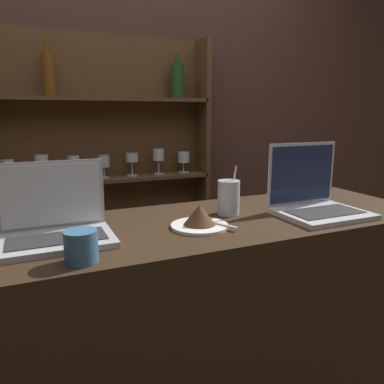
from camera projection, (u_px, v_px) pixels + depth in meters
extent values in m
cube|color=black|center=(195.00, 346.00, 1.39)|extent=(1.79, 0.56, 0.96)
cube|color=#4C3328|center=(119.00, 109.00, 2.17)|extent=(7.00, 0.06, 2.70)
cube|color=brown|center=(202.00, 186.00, 2.35)|extent=(0.03, 0.18, 1.75)
cube|color=brown|center=(103.00, 192.00, 2.19)|extent=(1.24, 0.02, 1.75)
cube|color=brown|center=(108.00, 253.00, 2.19)|extent=(1.20, 0.18, 0.02)
cube|color=brown|center=(105.00, 180.00, 2.10)|extent=(1.20, 0.18, 0.02)
cube|color=brown|center=(101.00, 99.00, 2.01)|extent=(1.20, 0.18, 0.02)
cylinder|color=silver|center=(9.00, 184.00, 1.90)|extent=(0.06, 0.06, 0.01)
cylinder|color=silver|center=(9.00, 177.00, 1.90)|extent=(0.01, 0.01, 0.06)
cylinder|color=silver|center=(7.00, 165.00, 1.88)|extent=(0.06, 0.06, 0.05)
cylinder|color=silver|center=(43.00, 181.00, 1.97)|extent=(0.06, 0.06, 0.01)
cylinder|color=silver|center=(42.00, 174.00, 1.96)|extent=(0.01, 0.01, 0.07)
cylinder|color=silver|center=(41.00, 161.00, 1.94)|extent=(0.07, 0.07, 0.07)
cylinder|color=silver|center=(75.00, 179.00, 2.03)|extent=(0.06, 0.06, 0.01)
cylinder|color=silver|center=(74.00, 173.00, 2.02)|extent=(0.01, 0.01, 0.07)
cylinder|color=silver|center=(74.00, 161.00, 2.01)|extent=(0.06, 0.06, 0.06)
cylinder|color=silver|center=(104.00, 177.00, 2.09)|extent=(0.06, 0.06, 0.01)
cylinder|color=silver|center=(104.00, 172.00, 2.09)|extent=(0.01, 0.01, 0.06)
cylinder|color=silver|center=(104.00, 161.00, 2.07)|extent=(0.06, 0.06, 0.07)
cylinder|color=silver|center=(132.00, 175.00, 2.16)|extent=(0.06, 0.06, 0.01)
cylinder|color=silver|center=(132.00, 168.00, 2.15)|extent=(0.01, 0.01, 0.08)
cylinder|color=silver|center=(132.00, 157.00, 2.14)|extent=(0.07, 0.07, 0.05)
cylinder|color=silver|center=(159.00, 174.00, 2.22)|extent=(0.06, 0.06, 0.01)
cylinder|color=silver|center=(159.00, 167.00, 2.21)|extent=(0.01, 0.01, 0.08)
cylinder|color=silver|center=(158.00, 155.00, 2.20)|extent=(0.07, 0.07, 0.07)
cylinder|color=silver|center=(184.00, 172.00, 2.28)|extent=(0.06, 0.06, 0.01)
cylinder|color=silver|center=(184.00, 167.00, 2.28)|extent=(0.01, 0.01, 0.06)
cylinder|color=silver|center=(184.00, 157.00, 2.26)|extent=(0.07, 0.07, 0.07)
cylinder|color=brown|center=(49.00, 75.00, 1.88)|extent=(0.06, 0.06, 0.21)
cylinder|color=brown|center=(47.00, 46.00, 1.85)|extent=(0.02, 0.02, 0.07)
cylinder|color=#1E4C23|center=(178.00, 82.00, 2.16)|extent=(0.08, 0.08, 0.19)
cylinder|color=#1E4C23|center=(177.00, 59.00, 2.13)|extent=(0.03, 0.03, 0.06)
cube|color=#ADADB2|center=(57.00, 241.00, 1.07)|extent=(0.32, 0.22, 0.02)
cube|color=#28282B|center=(57.00, 238.00, 1.06)|extent=(0.27, 0.12, 0.00)
cube|color=#ADADB2|center=(52.00, 195.00, 1.15)|extent=(0.32, 0.00, 0.21)
cube|color=silver|center=(52.00, 195.00, 1.14)|extent=(0.29, 0.01, 0.19)
cube|color=silver|center=(322.00, 214.00, 1.36)|extent=(0.31, 0.25, 0.02)
cube|color=#28282B|center=(325.00, 212.00, 1.35)|extent=(0.26, 0.14, 0.00)
cube|color=silver|center=(302.00, 174.00, 1.44)|extent=(0.31, 0.00, 0.24)
cube|color=#1E2847|center=(302.00, 174.00, 1.44)|extent=(0.28, 0.01, 0.22)
cylinder|color=white|center=(199.00, 226.00, 1.23)|extent=(0.19, 0.19, 0.01)
cone|color=#51301C|center=(200.00, 215.00, 1.22)|extent=(0.11, 0.11, 0.07)
cube|color=#B7B7BC|center=(216.00, 223.00, 1.23)|extent=(0.08, 0.16, 0.00)
cylinder|color=silver|center=(229.00, 197.00, 1.37)|extent=(0.08, 0.08, 0.13)
cylinder|color=#EA9EC6|center=(232.00, 190.00, 1.37)|extent=(0.04, 0.01, 0.18)
cylinder|color=#38668C|center=(81.00, 247.00, 0.93)|extent=(0.08, 0.08, 0.08)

